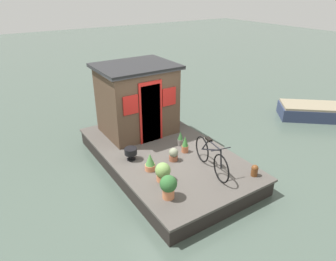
{
  "coord_description": "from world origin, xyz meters",
  "views": [
    {
      "loc": [
        -6.16,
        3.84,
        4.62
      ],
      "look_at": [
        -0.2,
        0.0,
        1.18
      ],
      "focal_mm": 32.31,
      "sensor_mm": 36.0,
      "label": 1
    }
  ],
  "objects": [
    {
      "name": "ground_plane",
      "position": [
        0.0,
        0.0,
        0.0
      ],
      "size": [
        60.0,
        60.0,
        0.0
      ],
      "primitive_type": "plane",
      "color": "#47564C"
    },
    {
      "name": "dinghy_boat",
      "position": [
        -0.2,
        -6.56,
        0.27
      ],
      "size": [
        2.43,
        2.59,
        0.54
      ],
      "color": "#2D3856",
      "rests_on": "ground_plane"
    },
    {
      "name": "houseboat_deck",
      "position": [
        0.0,
        0.0,
        0.24
      ],
      "size": [
        5.23,
        3.05,
        0.48
      ],
      "color": "#4C4742",
      "rests_on": "ground_plane"
    },
    {
      "name": "potted_plant_sage",
      "position": [
        -1.17,
        0.77,
        0.71
      ],
      "size": [
        0.37,
        0.37,
        0.46
      ],
      "color": "#C6754C",
      "rests_on": "houseboat_deck"
    },
    {
      "name": "mooring_bollard",
      "position": [
        -2.19,
        -1.17,
        0.63
      ],
      "size": [
        0.17,
        0.17,
        0.29
      ],
      "color": "brown",
      "rests_on": "houseboat_deck"
    },
    {
      "name": "potted_plant_ivy",
      "position": [
        -1.77,
        1.0,
        0.78
      ],
      "size": [
        0.37,
        0.37,
        0.54
      ],
      "color": "#C6754C",
      "rests_on": "houseboat_deck"
    },
    {
      "name": "charcoal_grill",
      "position": [
        0.07,
        0.97,
        0.71
      ],
      "size": [
        0.33,
        0.33,
        0.33
      ],
      "color": "black",
      "rests_on": "houseboat_deck"
    },
    {
      "name": "potted_plant_succulent",
      "position": [
        -0.62,
        0.8,
        0.69
      ],
      "size": [
        0.26,
        0.26,
        0.45
      ],
      "color": "#C6754C",
      "rests_on": "houseboat_deck"
    },
    {
      "name": "potted_plant_fern",
      "position": [
        -0.56,
        0.06,
        0.66
      ],
      "size": [
        0.24,
        0.24,
        0.35
      ],
      "color": "#935138",
      "rests_on": "houseboat_deck"
    },
    {
      "name": "houseboat_cabin",
      "position": [
        1.51,
        0.0,
        1.53
      ],
      "size": [
        1.82,
        2.23,
        2.08
      ],
      "color": "#4C3828",
      "rests_on": "houseboat_deck"
    },
    {
      "name": "bicycle",
      "position": [
        -1.44,
        -0.44,
        0.86
      ],
      "size": [
        1.62,
        0.52,
        0.82
      ],
      "color": "black",
      "rests_on": "houseboat_deck"
    },
    {
      "name": "potted_plant_lavender",
      "position": [
        -0.36,
        -0.44,
        0.71
      ],
      "size": [
        0.19,
        0.19,
        0.48
      ],
      "color": "#B2603D",
      "rests_on": "houseboat_deck"
    },
    {
      "name": "potted_plant_thyme",
      "position": [
        0.03,
        -0.56,
        0.68
      ],
      "size": [
        0.17,
        0.17,
        0.42
      ],
      "color": "slate",
      "rests_on": "houseboat_deck"
    }
  ]
}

